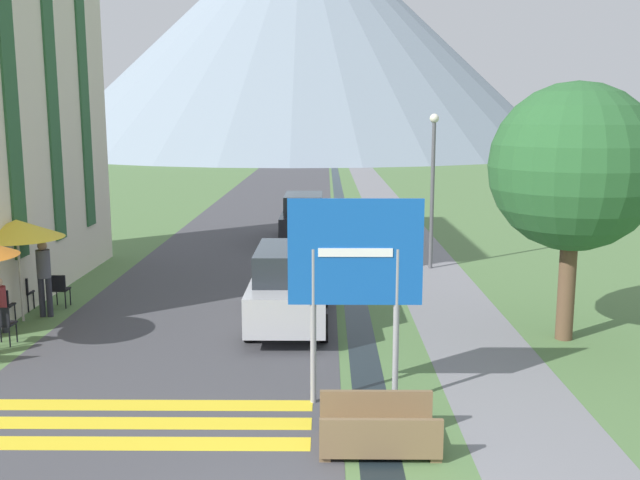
{
  "coord_description": "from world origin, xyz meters",
  "views": [
    {
      "loc": [
        0.44,
        -7.14,
        4.74
      ],
      "look_at": [
        0.29,
        10.0,
        1.74
      ],
      "focal_mm": 40.0,
      "sensor_mm": 36.0,
      "label": 1
    }
  ],
  "objects": [
    {
      "name": "cafe_chair_far_left",
      "position": [
        -6.99,
        9.7,
        0.51
      ],
      "size": [
        0.4,
        0.4,
        0.85
      ],
      "rotation": [
        0.0,
        0.0,
        0.17
      ],
      "color": "black",
      "rests_on": "ground_plane"
    },
    {
      "name": "streetlamp",
      "position": [
        3.72,
        14.81,
        2.87
      ],
      "size": [
        0.28,
        0.28,
        4.8
      ],
      "color": "#515156",
      "rests_on": "ground_plane"
    },
    {
      "name": "drainage_channel",
      "position": [
        1.2,
        30.0,
        0.0
      ],
      "size": [
        0.6,
        60.0,
        0.0
      ],
      "color": "black",
      "rests_on": "ground_plane"
    },
    {
      "name": "ground_plane",
      "position": [
        0.0,
        20.0,
        0.0
      ],
      "size": [
        160.0,
        160.0,
        0.0
      ],
      "primitive_type": "plane",
      "color": "#517542"
    },
    {
      "name": "tree_by_path",
      "position": [
        5.56,
        7.63,
        3.68
      ],
      "size": [
        3.49,
        3.49,
        5.44
      ],
      "color": "brown",
      "rests_on": "ground_plane"
    },
    {
      "name": "footpath",
      "position": [
        3.6,
        30.0,
        0.0
      ],
      "size": [
        2.2,
        60.0,
        0.01
      ],
      "color": "slate",
      "rests_on": "ground_plane"
    },
    {
      "name": "road_sign",
      "position": [
        0.91,
        4.12,
        2.3
      ],
      "size": [
        2.18,
        0.11,
        3.44
      ],
      "color": "gray",
      "rests_on": "ground_plane"
    },
    {
      "name": "crosswalk_marking",
      "position": [
        -2.5,
        3.28,
        0.01
      ],
      "size": [
        5.44,
        1.84,
        0.01
      ],
      "color": "yellow",
      "rests_on": "ground_plane"
    },
    {
      "name": "road",
      "position": [
        -2.5,
        30.0,
        0.0
      ],
      "size": [
        6.4,
        60.0,
        0.01
      ],
      "color": "#424247",
      "rests_on": "ground_plane"
    },
    {
      "name": "parked_car_near",
      "position": [
        -0.4,
        8.71,
        0.91
      ],
      "size": [
        1.77,
        4.48,
        1.82
      ],
      "color": "#B2B2B7",
      "rests_on": "ground_plane"
    },
    {
      "name": "cafe_chair_middle",
      "position": [
        -6.94,
        8.51,
        0.51
      ],
      "size": [
        0.4,
        0.4,
        0.85
      ],
      "rotation": [
        0.0,
        0.0,
        -0.0
      ],
      "color": "black",
      "rests_on": "ground_plane"
    },
    {
      "name": "cafe_chair_near_left",
      "position": [
        -6.28,
        7.04,
        0.51
      ],
      "size": [
        0.4,
        0.4,
        0.85
      ],
      "rotation": [
        0.0,
        0.0,
        0.35
      ],
      "color": "black",
      "rests_on": "ground_plane"
    },
    {
      "name": "parked_car_far",
      "position": [
        -0.4,
        19.73,
        0.91
      ],
      "size": [
        1.76,
        4.58,
        1.82
      ],
      "color": "black",
      "rests_on": "ground_plane"
    },
    {
      "name": "cafe_chair_far_right",
      "position": [
        -6.21,
        10.05,
        0.51
      ],
      "size": [
        0.4,
        0.4,
        0.85
      ],
      "rotation": [
        0.0,
        0.0,
        0.39
      ],
      "color": "black",
      "rests_on": "ground_plane"
    },
    {
      "name": "footbridge",
      "position": [
        1.2,
        2.53,
        0.23
      ],
      "size": [
        1.7,
        1.1,
        0.65
      ],
      "color": "brown",
      "rests_on": "ground_plane"
    },
    {
      "name": "cafe_umbrella_middle_yellow",
      "position": [
        -6.64,
        8.87,
        2.18
      ],
      "size": [
        2.09,
        2.09,
        2.4
      ],
      "color": "#B7B2A8",
      "rests_on": "ground_plane"
    },
    {
      "name": "person_standing_terrace",
      "position": [
        -6.24,
        9.25,
        1.07
      ],
      "size": [
        0.32,
        0.32,
        1.83
      ],
      "color": "#282833",
      "rests_on": "ground_plane"
    },
    {
      "name": "mountain_distant",
      "position": [
        -2.9,
        92.15,
        16.02
      ],
      "size": [
        68.78,
        68.78,
        32.04
      ],
      "color": "gray",
      "rests_on": "ground_plane"
    }
  ]
}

